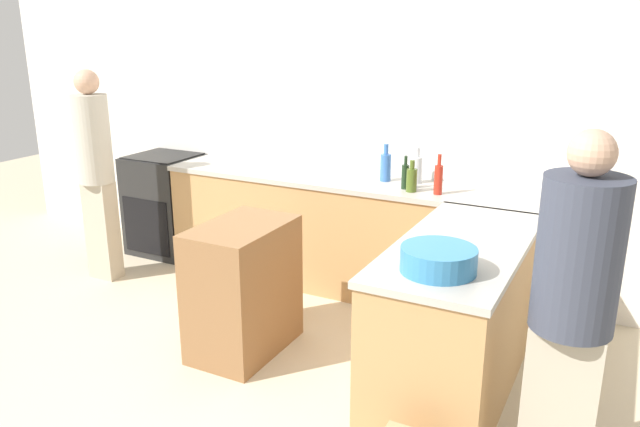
% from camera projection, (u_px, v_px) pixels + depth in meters
% --- Properties ---
extents(ground_plane, '(14.00, 14.00, 0.00)m').
position_uv_depth(ground_plane, '(220.00, 391.00, 3.79)').
color(ground_plane, beige).
extents(wall_back, '(8.00, 0.06, 2.70)m').
position_uv_depth(wall_back, '(363.00, 122.00, 5.17)').
color(wall_back, white).
rests_on(wall_back, ground_plane).
extents(counter_back, '(3.17, 0.62, 0.94)m').
position_uv_depth(counter_back, '(345.00, 234.00, 5.16)').
color(counter_back, tan).
rests_on(counter_back, ground_plane).
extents(counter_peninsula, '(0.69, 1.60, 0.94)m').
position_uv_depth(counter_peninsula, '(457.00, 317.00, 3.69)').
color(counter_peninsula, tan).
rests_on(counter_peninsula, ground_plane).
extents(range_oven, '(0.63, 0.60, 0.95)m').
position_uv_depth(range_oven, '(166.00, 204.00, 5.99)').
color(range_oven, black).
rests_on(range_oven, ground_plane).
extents(island_table, '(0.49, 0.76, 0.89)m').
position_uv_depth(island_table, '(243.00, 288.00, 4.16)').
color(island_table, brown).
rests_on(island_table, ground_plane).
extents(mixing_bowl, '(0.39, 0.39, 0.13)m').
position_uv_depth(mixing_bowl, '(438.00, 260.00, 3.13)').
color(mixing_bowl, teal).
rests_on(mixing_bowl, counter_peninsula).
extents(water_bottle_blue, '(0.09, 0.09, 0.30)m').
position_uv_depth(water_bottle_blue, '(386.00, 166.00, 4.92)').
color(water_bottle_blue, '#386BB7').
rests_on(water_bottle_blue, counter_back).
extents(wine_bottle_dark, '(0.06, 0.06, 0.25)m').
position_uv_depth(wine_bottle_dark, '(405.00, 176.00, 4.69)').
color(wine_bottle_dark, black).
rests_on(wine_bottle_dark, counter_back).
extents(olive_oil_bottle, '(0.08, 0.08, 0.24)m').
position_uv_depth(olive_oil_bottle, '(412.00, 179.00, 4.61)').
color(olive_oil_bottle, '#475B1E').
rests_on(olive_oil_bottle, counter_back).
extents(vinegar_bottle_clear, '(0.09, 0.09, 0.28)m').
position_uv_depth(vinegar_bottle_clear, '(417.00, 169.00, 4.86)').
color(vinegar_bottle_clear, silver).
rests_on(vinegar_bottle_clear, counter_back).
extents(hot_sauce_bottle, '(0.06, 0.06, 0.30)m').
position_uv_depth(hot_sauce_bottle, '(438.00, 178.00, 4.53)').
color(hot_sauce_bottle, red).
rests_on(hot_sauce_bottle, counter_back).
extents(person_by_range, '(0.29, 0.29, 1.79)m').
position_uv_depth(person_by_range, '(96.00, 167.00, 5.21)').
color(person_by_range, '#ADA38E').
rests_on(person_by_range, ground_plane).
extents(person_at_peninsula, '(0.36, 0.36, 1.73)m').
position_uv_depth(person_at_peninsula, '(572.00, 307.00, 2.77)').
color(person_at_peninsula, '#ADA38E').
rests_on(person_at_peninsula, ground_plane).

